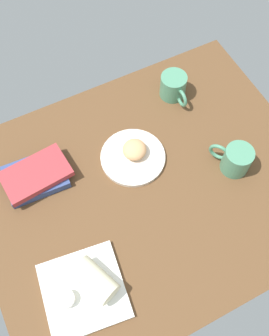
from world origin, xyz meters
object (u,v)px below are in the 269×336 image
at_px(round_plate, 132,157).
at_px(sauce_cup, 66,299).
at_px(scone_pastry, 135,150).
at_px(square_plate, 84,291).
at_px(coffee_mug, 236,159).
at_px(second_mug, 174,86).
at_px(book_stack, 36,176).
at_px(breakfast_wrap, 95,280).

bearing_deg(round_plate, sauce_cup, -138.29).
xyz_separation_m(scone_pastry, square_plate, (-0.33, -0.33, -0.03)).
relative_size(round_plate, square_plate, 0.96).
xyz_separation_m(round_plate, coffee_mug, (0.29, -0.18, 0.04)).
relative_size(scone_pastry, second_mug, 0.57).
relative_size(round_plate, coffee_mug, 1.68).
height_order(square_plate, coffee_mug, coffee_mug).
xyz_separation_m(round_plate, second_mug, (0.26, 0.18, 0.04)).
xyz_separation_m(square_plate, book_stack, (0.00, 0.40, 0.02)).
bearing_deg(scone_pastry, second_mug, 34.52).
distance_m(scone_pastry, book_stack, 0.33).
bearing_deg(round_plate, breakfast_wrap, -130.67).
bearing_deg(coffee_mug, sauce_cup, -167.07).
distance_m(square_plate, book_stack, 0.40).
xyz_separation_m(scone_pastry, second_mug, (0.24, 0.17, 0.01)).
distance_m(square_plate, coffee_mug, 0.62).
relative_size(scone_pastry, sauce_cup, 1.65).
distance_m(round_plate, breakfast_wrap, 0.43).
bearing_deg(second_mug, round_plate, -145.56).
bearing_deg(coffee_mug, breakfast_wrap, -165.64).
bearing_deg(sauce_cup, coffee_mug, 12.93).
bearing_deg(square_plate, book_stack, 89.30).
relative_size(sauce_cup, book_stack, 0.22).
distance_m(round_plate, sauce_cup, 0.50).
bearing_deg(scone_pastry, book_stack, 169.13).
height_order(round_plate, scone_pastry, scone_pastry).
relative_size(coffee_mug, second_mug, 0.91).
distance_m(coffee_mug, second_mug, 0.36).
xyz_separation_m(round_plate, breakfast_wrap, (-0.28, -0.32, 0.04)).
xyz_separation_m(square_plate, second_mug, (0.57, 0.50, 0.04)).
bearing_deg(breakfast_wrap, sauce_cup, 162.20).
distance_m(book_stack, second_mug, 0.58).
distance_m(round_plate, coffee_mug, 0.34).
height_order(sauce_cup, second_mug, second_mug).
xyz_separation_m(breakfast_wrap, second_mug, (0.53, 0.50, -0.01)).
bearing_deg(coffee_mug, book_stack, 157.33).
xyz_separation_m(square_plate, breakfast_wrap, (0.04, 0.00, 0.04)).
height_order(scone_pastry, square_plate, scone_pastry).
relative_size(round_plate, second_mug, 1.53).
height_order(round_plate, square_plate, square_plate).
relative_size(scone_pastry, square_plate, 0.36).
bearing_deg(book_stack, coffee_mug, -22.67).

